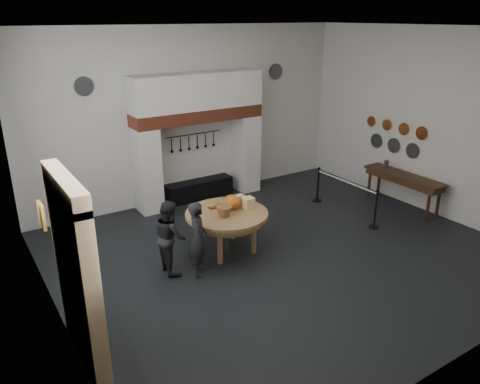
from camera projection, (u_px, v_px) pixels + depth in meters
floor at (282, 252)px, 9.92m from camera, size 9.00×8.00×0.02m
ceiling at (290, 27)px, 8.32m from camera, size 9.00×8.00×0.02m
wall_back at (192, 115)px, 12.27m from camera, size 9.00×0.02×4.50m
wall_front at (479, 220)px, 5.98m from camera, size 9.00×0.02×4.50m
wall_left at (43, 194)px, 6.85m from camera, size 0.02×8.00×4.50m
wall_right at (431, 123)px, 11.40m from camera, size 0.02×8.00×4.50m
chimney_pier_left at (147, 170)px, 11.66m from camera, size 0.55×0.70×2.15m
chimney_pier_right at (246, 153)px, 13.16m from camera, size 0.55×0.70×2.15m
hearth_brick_band at (198, 115)px, 11.97m from camera, size 3.50×0.72×0.32m
chimney_hood at (197, 91)px, 11.75m from camera, size 3.50×0.70×0.90m
iron_range at (199, 189)px, 12.76m from camera, size 1.90×0.45×0.50m
utensil_rail at (194, 134)px, 12.38m from camera, size 1.60×0.02×0.02m
door_recess at (71, 283)px, 6.43m from camera, size 0.04×1.10×2.50m
door_jamb_near at (92, 303)px, 5.91m from camera, size 0.22×0.30×2.60m
door_jamb_far at (65, 258)px, 7.01m from camera, size 0.22×0.30×2.60m
door_lintel at (64, 187)px, 5.98m from camera, size 0.22×1.70×0.30m
wall_plaque at (42, 216)px, 7.73m from camera, size 0.05×0.34×0.44m
work_table at (227, 214)px, 9.70m from camera, size 2.16×2.16×0.07m
pumpkin at (232, 202)px, 9.81m from camera, size 0.36×0.36×0.31m
cheese_block_big at (248, 203)px, 9.86m from camera, size 0.22×0.22×0.24m
cheese_block_small at (240, 200)px, 10.09m from camera, size 0.18×0.18×0.20m
wicker_basket at (224, 211)px, 9.46m from camera, size 0.40×0.40×0.22m
bread_loaf at (214, 205)px, 9.89m from camera, size 0.31×0.18×0.13m
visitor_near at (198, 239)px, 8.85m from camera, size 0.55×0.64×1.49m
visitor_far at (170, 236)px, 8.96m from camera, size 0.59×0.74×1.46m
side_table at (404, 176)px, 11.91m from camera, size 0.55×2.20×0.06m
pewter_jug at (386, 165)px, 12.33m from camera, size 0.12×0.12×0.22m
copper_pan_a at (422, 133)px, 11.64m from camera, size 0.03×0.34×0.34m
copper_pan_b at (404, 129)px, 12.07m from camera, size 0.03×0.32×0.32m
copper_pan_c at (387, 125)px, 12.51m from camera, size 0.03×0.30×0.30m
copper_pan_d at (371, 121)px, 12.94m from camera, size 0.03×0.28×0.28m
pewter_plate_left at (412, 151)px, 11.98m from camera, size 0.03×0.40×0.40m
pewter_plate_mid at (394, 146)px, 12.45m from camera, size 0.03×0.40×0.40m
pewter_plate_right at (376, 141)px, 12.92m from camera, size 0.03×0.40×0.40m
pewter_plate_back_left at (84, 86)px, 10.53m from camera, size 0.44×0.03×0.44m
pewter_plate_back_right at (276, 72)px, 13.26m from camera, size 0.44×0.03×0.44m
barrier_post_near at (376, 210)px, 10.90m from camera, size 0.05×0.05×0.90m
barrier_post_far at (318, 185)px, 12.47m from camera, size 0.05×0.05×0.90m
barrier_rope at (346, 182)px, 11.54m from camera, size 0.04×2.00×0.04m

